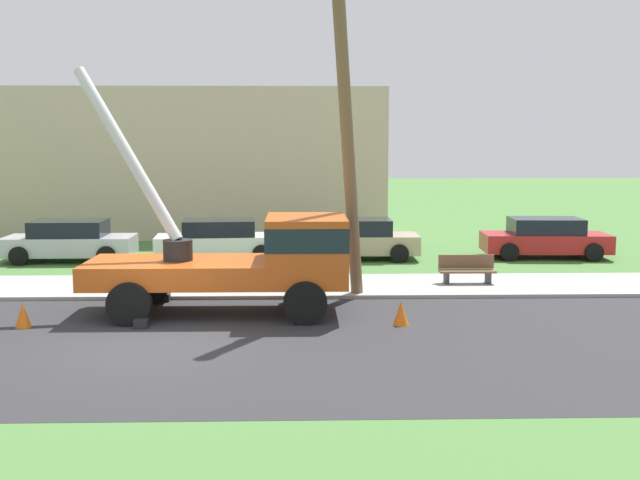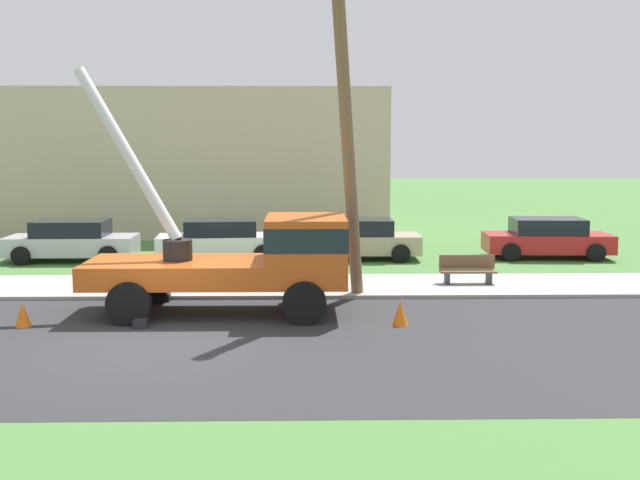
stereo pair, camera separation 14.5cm
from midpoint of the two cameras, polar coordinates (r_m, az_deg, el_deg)
The scene contains 13 objects.
ground_plane at distance 27.94m, azimuth -7.48°, elevation -1.26°, with size 120.00×120.00×0.00m, color #477538.
road_asphalt at distance 16.29m, azimuth -12.14°, elevation -7.53°, with size 80.00×8.88×0.01m, color #2B2B2D.
sidewalk_strip at distance 22.15m, azimuth -9.15°, elevation -3.41°, with size 80.00×3.31×0.10m, color #9E9E99.
utility_truck at distance 18.55m, azimuth -4.82°, elevation -1.16°, with size 6.76×3.20×5.98m.
leaning_utility_pole at distance 19.48m, azimuth 2.19°, elevation 8.56°, with size 1.24×2.62×8.86m.
traffic_cone_ahead at distance 17.55m, azimuth 6.20°, elevation -5.41°, with size 0.36×0.36×0.56m, color orange.
traffic_cone_behind at distance 18.52m, azimuth -20.94°, elevation -5.18°, with size 0.36×0.36×0.56m, color orange.
parked_sedan_silver at distance 28.09m, azimuth -17.78°, elevation -0.04°, with size 4.43×2.07×1.42m.
parked_sedan_white at distance 27.18m, azimuth -7.21°, elevation 0.02°, with size 4.53×2.24×1.42m.
parked_sedan_tan at distance 27.22m, azimuth 2.92°, elevation 0.08°, with size 4.43×2.06×1.42m.
parked_sedan_red at distance 28.64m, azimuth 16.62°, elevation 0.14°, with size 4.49×2.18×1.42m.
park_bench at distance 22.43m, azimuth 11.06°, elevation -2.24°, with size 1.60×0.45×0.90m.
lowrise_building_backdrop at distance 35.52m, azimuth -9.84°, elevation 5.69°, with size 18.00×6.00×6.40m, color #C6B293.
Camera 2 is at (3.16, -15.46, 4.12)m, focal length 43.20 mm.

